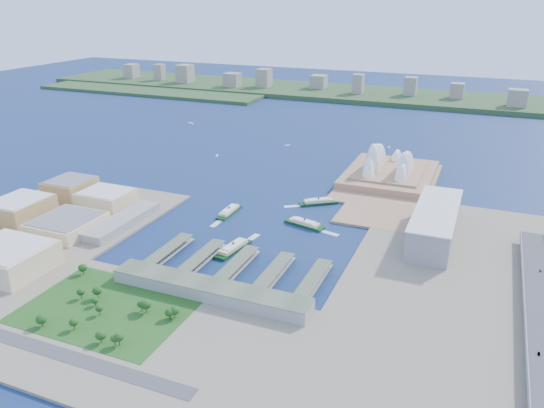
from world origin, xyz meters
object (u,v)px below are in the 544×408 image
at_px(ferry_a, 229,210).
at_px(ferry_d, 304,222).
at_px(car_b, 539,354).
at_px(toaster_building, 435,224).
at_px(car_c, 541,270).
at_px(opera_house, 391,160).
at_px(ferry_b, 318,201).
at_px(ferry_c, 233,246).

relative_size(ferry_a, ferry_d, 0.98).
height_order(ferry_d, car_b, car_b).
height_order(ferry_a, ferry_d, ferry_d).
xyz_separation_m(toaster_building, car_c, (109.00, -66.72, -4.97)).
height_order(ferry_a, car_b, car_b).
relative_size(opera_house, ferry_d, 3.42).
distance_m(ferry_b, car_c, 296.21).
bearing_deg(opera_house, ferry_c, -109.86).
xyz_separation_m(ferry_d, car_c, (262.08, -46.28, 10.55)).
height_order(ferry_b, ferry_d, ferry_d).
distance_m(ferry_a, ferry_c, 109.77).
height_order(opera_house, car_b, opera_house).
distance_m(ferry_d, car_b, 317.82).
bearing_deg(ferry_c, toaster_building, -141.97).
bearing_deg(toaster_building, car_c, -31.47).
bearing_deg(ferry_a, car_b, -27.94).
xyz_separation_m(opera_house, toaster_building, (90.00, -200.00, -11.50)).
relative_size(toaster_building, ferry_c, 2.79).
height_order(ferry_b, car_b, car_b).
bearing_deg(ferry_d, ferry_c, 166.08).
relative_size(ferry_c, car_c, 11.95).
bearing_deg(ferry_b, car_c, 29.90).
bearing_deg(ferry_d, car_b, -112.70).
distance_m(opera_house, ferry_d, 230.88).
distance_m(toaster_building, ferry_d, 155.22).
bearing_deg(ferry_c, car_c, -162.63).
xyz_separation_m(toaster_building, ferry_d, (-153.08, -20.44, -15.53)).
relative_size(ferry_a, ferry_b, 0.98).
bearing_deg(opera_house, car_c, -53.27).
xyz_separation_m(toaster_building, ferry_c, (-204.19, -116.14, -15.24)).
xyz_separation_m(ferry_a, ferry_d, (104.82, -0.04, 0.10)).
bearing_deg(ferry_a, ferry_c, -60.67).
xyz_separation_m(ferry_a, car_b, (358.90, -190.67, 10.66)).
xyz_separation_m(ferry_c, ferry_d, (51.11, 95.70, -0.29)).
height_order(toaster_building, car_b, toaster_building).
bearing_deg(car_c, ferry_a, -7.19).
xyz_separation_m(car_b, car_c, (8.00, 144.36, -0.00)).
distance_m(ferry_c, car_c, 317.23).
bearing_deg(toaster_building, ferry_b, 160.35).
distance_m(toaster_building, ferry_a, 259.18).
distance_m(toaster_building, car_b, 234.05).
relative_size(opera_house, ferry_a, 3.50).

